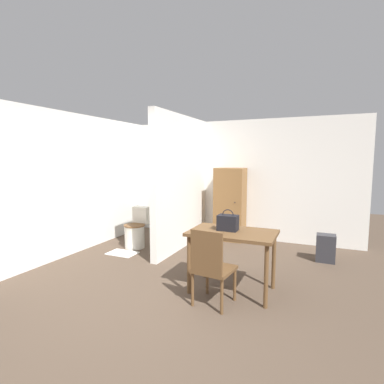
% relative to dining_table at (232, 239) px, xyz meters
% --- Properties ---
extents(ground_plane, '(16.00, 16.00, 0.00)m').
position_rel_dining_table_xyz_m(ground_plane, '(-0.85, -1.06, -0.69)').
color(ground_plane, '#4C3D30').
extents(wall_back, '(5.37, 0.12, 2.50)m').
position_rel_dining_table_xyz_m(wall_back, '(-0.85, 2.67, 0.56)').
color(wall_back, white).
rests_on(wall_back, ground_plane).
extents(wall_left, '(0.12, 4.66, 2.50)m').
position_rel_dining_table_xyz_m(wall_left, '(-3.09, 0.78, 0.56)').
color(wall_left, white).
rests_on(wall_left, ground_plane).
extents(partition_wall, '(0.12, 2.17, 2.50)m').
position_rel_dining_table_xyz_m(partition_wall, '(-1.44, 1.52, 0.56)').
color(partition_wall, white).
rests_on(partition_wall, ground_plane).
extents(dining_table, '(1.08, 0.69, 0.78)m').
position_rel_dining_table_xyz_m(dining_table, '(0.00, 0.00, 0.00)').
color(dining_table, brown).
rests_on(dining_table, ground_plane).
extents(wooden_chair, '(0.48, 0.48, 0.91)m').
position_rel_dining_table_xyz_m(wooden_chair, '(-0.11, -0.49, -0.20)').
color(wooden_chair, brown).
rests_on(wooden_chair, ground_plane).
extents(toilet, '(0.40, 0.55, 0.76)m').
position_rel_dining_table_xyz_m(toilet, '(-2.23, 1.14, -0.37)').
color(toilet, silver).
rests_on(toilet, ground_plane).
extents(handbag, '(0.25, 0.17, 0.27)m').
position_rel_dining_table_xyz_m(handbag, '(-0.07, 0.03, 0.20)').
color(handbag, black).
rests_on(handbag, dining_table).
extents(wooden_cabinet, '(0.60, 0.46, 1.51)m').
position_rel_dining_table_xyz_m(wooden_cabinet, '(-0.73, 2.37, 0.07)').
color(wooden_cabinet, brown).
rests_on(wooden_cabinet, ground_plane).
extents(bath_mat, '(0.51, 0.35, 0.01)m').
position_rel_dining_table_xyz_m(bath_mat, '(-2.23, 0.68, -0.68)').
color(bath_mat, silver).
rests_on(bath_mat, ground_plane).
extents(space_heater, '(0.30, 0.24, 0.46)m').
position_rel_dining_table_xyz_m(space_heater, '(1.11, 1.70, -0.46)').
color(space_heater, '#2D2D33').
rests_on(space_heater, ground_plane).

